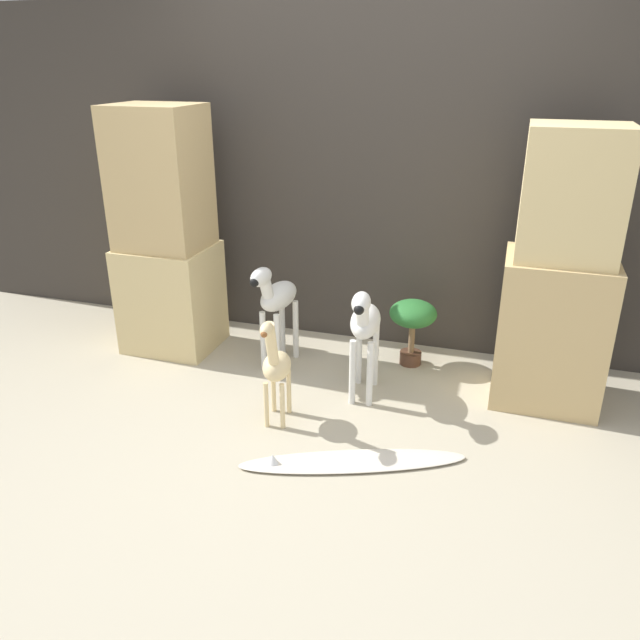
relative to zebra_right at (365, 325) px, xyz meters
name	(u,v)px	position (x,y,z in m)	size (l,w,h in m)	color
ground_plane	(300,441)	(-0.20, -0.55, -0.46)	(14.00, 14.00, 0.00)	#B2A88E
wall_back	(368,181)	(-0.20, 0.85, 0.64)	(6.40, 0.08, 2.20)	#38332D
rock_pillar_left	(166,239)	(-1.41, 0.31, 0.30)	(0.58, 0.50, 1.59)	#DBC184
rock_pillar_right	(559,281)	(1.00, 0.31, 0.26)	(0.58, 0.50, 1.54)	tan
zebra_right	(365,325)	(0.00, 0.00, 0.00)	(0.20, 0.49, 0.71)	silver
zebra_left	(276,299)	(-0.62, 0.23, 0.00)	(0.21, 0.50, 0.71)	silver
giraffe_figurine	(276,364)	(-0.38, -0.41, -0.11)	(0.18, 0.37, 0.66)	beige
potted_palm_front	(413,318)	(0.20, 0.51, -0.14)	(0.30, 0.30, 0.43)	#513323
surfboard	(351,461)	(0.10, -0.66, -0.45)	(1.12, 0.59, 0.07)	silver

